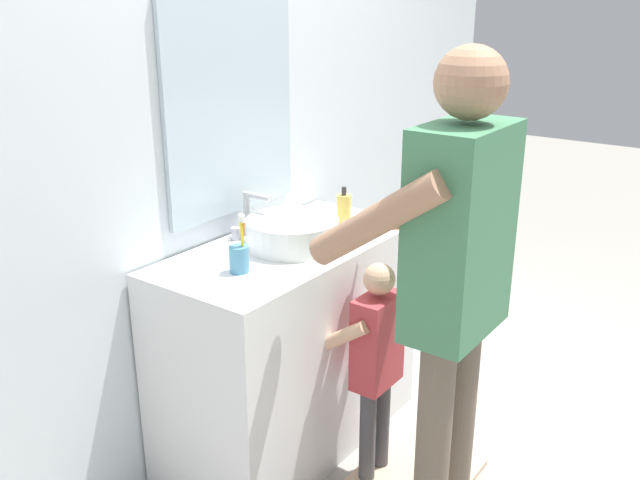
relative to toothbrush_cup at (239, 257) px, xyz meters
name	(u,v)px	position (x,y,z in m)	size (l,w,h in m)	color
ground_plane	(350,463)	(0.31, -0.27, -0.93)	(14.00, 14.00, 0.00)	#9E998E
back_wall	(222,113)	(0.31, 0.35, 0.42)	(4.40, 0.10, 2.70)	silver
vanity_cabinet	(290,346)	(0.31, 0.03, -0.49)	(1.12, 0.54, 0.87)	white
sink_basin	(292,232)	(0.31, 0.01, 0.00)	(0.35, 0.35, 0.11)	silver
faucet	(250,216)	(0.31, 0.22, 0.03)	(0.18, 0.14, 0.18)	#B7BABF
toothbrush_cup	(239,257)	(0.00, 0.00, 0.00)	(0.07, 0.07, 0.21)	#4C8EB2
soap_bottle	(344,210)	(0.64, 0.00, 0.01)	(0.06, 0.06, 0.17)	gold
child_toddler	(375,354)	(0.31, -0.37, -0.39)	(0.27, 0.27, 0.89)	#47474C
adult_parent	(453,262)	(0.23, -0.69, 0.07)	(0.51, 0.54, 1.66)	#6B5B4C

